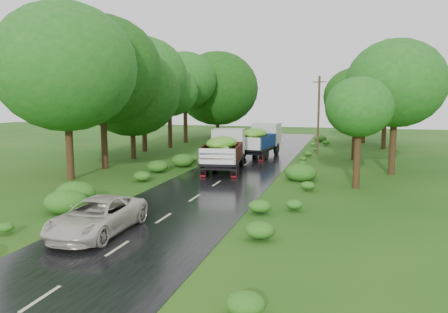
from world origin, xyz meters
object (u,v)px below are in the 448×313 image
at_px(truck_near, 225,148).
at_px(car, 97,216).
at_px(truck_far, 260,138).
at_px(utility_pole, 318,115).

distance_m(truck_near, car, 15.68).
xyz_separation_m(truck_far, car, (-1.73, -23.64, -0.92)).
bearing_deg(utility_pole, car, -88.01).
bearing_deg(utility_pole, truck_near, -103.89).
relative_size(truck_near, utility_pole, 0.99).
xyz_separation_m(truck_near, truck_far, (1.01, 8.00, 0.01)).
bearing_deg(truck_far, truck_near, -91.50).
bearing_deg(truck_near, truck_far, 74.90).
height_order(car, utility_pole, utility_pole).
bearing_deg(car, truck_far, 85.29).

